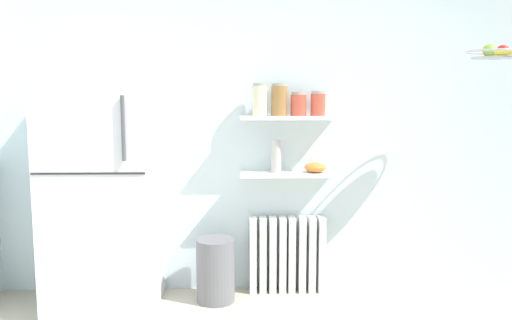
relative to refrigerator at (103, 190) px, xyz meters
The scene contains 13 objects.
back_wall 1.45m from the refrigerator, 16.08° to the left, with size 7.04×0.10×2.60m, color silver.
refrigerator is the anchor object (origin of this frame).
radiator 1.43m from the refrigerator, 11.03° to the left, with size 0.57×0.12×0.57m.
wall_shelf_lower 1.31m from the refrigerator, ahead, with size 0.70×0.22×0.03m, color white.
wall_shelf_upper 1.40m from the refrigerator, ahead, with size 0.70×0.22×0.03m, color white.
storage_jar_0 1.26m from the refrigerator, 11.60° to the left, with size 0.11×0.11×0.23m.
storage_jar_1 1.38m from the refrigerator, 10.29° to the left, with size 0.12×0.12×0.23m.
storage_jar_2 1.50m from the refrigerator, ahead, with size 0.12×0.12×0.17m.
storage_jar_3 1.63m from the refrigerator, ahead, with size 0.11×0.11×0.18m.
vase 1.24m from the refrigerator, 10.46° to the left, with size 0.07×0.07×0.24m, color #B2ADA8.
shelf_bowl 1.51m from the refrigerator, ahead, with size 0.16×0.16×0.07m, color orange.
trash_bin 0.98m from the refrigerator, ahead, with size 0.28×0.28×0.46m, color slate.
hanging_fruit_basket 2.77m from the refrigerator, ahead, with size 0.34×0.34×0.09m.
Camera 1 is at (-0.37, -1.85, 1.49)m, focal length 36.26 mm.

